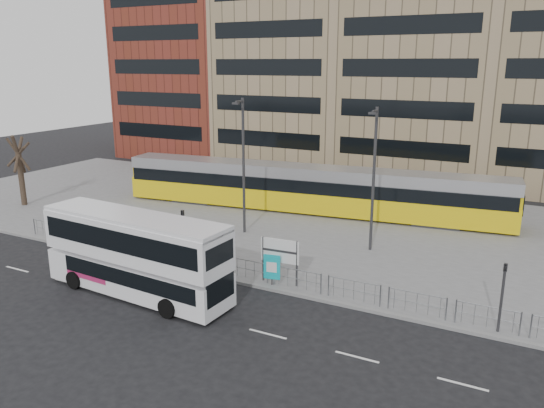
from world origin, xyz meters
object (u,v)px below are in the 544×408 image
at_px(pedestrian, 95,221).
at_px(traffic_light_west, 183,229).
at_px(lamp_post_east, 374,175).
at_px(tram, 308,189).
at_px(ad_panel, 272,267).
at_px(traffic_light_east, 503,289).
at_px(bare_tree, 16,133).
at_px(station_sign, 280,253).
at_px(double_decker_bus, 135,252).
at_px(lamp_post_west, 243,162).

height_order(pedestrian, traffic_light_west, traffic_light_west).
xyz_separation_m(traffic_light_west, lamp_post_east, (8.89, 6.89, 2.74)).
distance_m(tram, ad_panel, 14.39).
xyz_separation_m(tram, traffic_light_east, (14.89, -13.68, 0.21)).
relative_size(tram, traffic_light_west, 9.67).
height_order(traffic_light_west, lamp_post_east, lamp_post_east).
bearing_deg(traffic_light_east, bare_tree, 169.68).
bearing_deg(station_sign, traffic_light_east, -5.63).
bearing_deg(double_decker_bus, pedestrian, 150.04).
bearing_deg(pedestrian, station_sign, -99.09).
bearing_deg(lamp_post_east, lamp_post_west, -176.40).
bearing_deg(traffic_light_east, lamp_post_west, 154.98).
distance_m(station_sign, traffic_light_west, 6.25).
bearing_deg(traffic_light_west, bare_tree, 173.57).
bearing_deg(pedestrian, lamp_post_west, -62.90).
distance_m(double_decker_bus, bare_tree, 21.68).
relative_size(double_decker_bus, pedestrian, 5.60).
xyz_separation_m(ad_panel, lamp_post_west, (-5.71, 6.92, 3.90)).
height_order(lamp_post_west, bare_tree, lamp_post_west).
distance_m(pedestrian, bare_tree, 12.25).
bearing_deg(traffic_light_east, ad_panel, 177.89).
relative_size(pedestrian, bare_tree, 0.23).
bearing_deg(lamp_post_west, lamp_post_east, 3.60).
xyz_separation_m(double_decker_bus, lamp_post_west, (-0.09, 10.72, 2.77)).
xyz_separation_m(double_decker_bus, bare_tree, (-19.50, 8.74, 3.70)).
xyz_separation_m(double_decker_bus, ad_panel, (5.62, 3.80, -1.13)).
relative_size(traffic_light_west, bare_tree, 0.38).
distance_m(pedestrian, traffic_light_west, 8.48).
distance_m(lamp_post_west, lamp_post_east, 8.64).
xyz_separation_m(tram, lamp_post_west, (-1.67, -6.87, 3.09)).
height_order(ad_panel, lamp_post_west, lamp_post_west).
distance_m(station_sign, lamp_post_east, 8.13).
xyz_separation_m(traffic_light_east, lamp_post_west, (-16.56, 6.82, 2.88)).
height_order(tram, station_sign, tram).
bearing_deg(lamp_post_east, ad_panel, -111.28).
relative_size(double_decker_bus, lamp_post_east, 1.21).
xyz_separation_m(tram, traffic_light_west, (-1.94, -13.22, 0.21)).
distance_m(tram, lamp_post_east, 9.85).
bearing_deg(traffic_light_west, station_sign, 4.95).
xyz_separation_m(tram, lamp_post_east, (6.95, -6.32, 2.95)).
xyz_separation_m(tram, bare_tree, (-21.07, -8.84, 4.02)).
bearing_deg(bare_tree, double_decker_bus, -24.16).
bearing_deg(lamp_post_west, double_decker_bus, -89.52).
bearing_deg(pedestrian, lamp_post_east, -75.25).
distance_m(traffic_light_east, bare_tree, 36.49).
height_order(double_decker_bus, lamp_post_west, lamp_post_west).
bearing_deg(station_sign, traffic_light_west, 174.49).
height_order(traffic_light_east, bare_tree, bare_tree).
relative_size(pedestrian, traffic_light_west, 0.60).
bearing_deg(bare_tree, pedestrian, -15.57).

